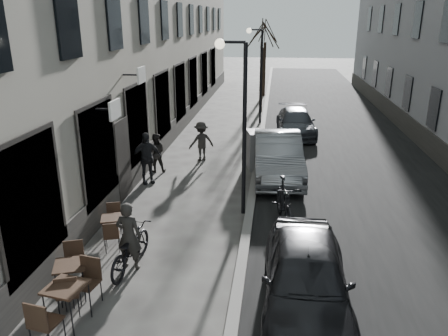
% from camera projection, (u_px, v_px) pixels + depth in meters
% --- Properties ---
extents(road, '(7.30, 60.00, 0.00)m').
position_uv_depth(road, '(334.00, 134.00, 22.20)').
color(road, black).
rests_on(road, ground).
extents(kerb, '(0.25, 60.00, 0.12)m').
position_uv_depth(kerb, '(262.00, 131.00, 22.60)').
color(kerb, slate).
rests_on(kerb, ground).
extents(streetlamp_near, '(0.90, 0.28, 5.09)m').
position_uv_depth(streetlamp_near, '(239.00, 110.00, 12.24)').
color(streetlamp_near, black).
rests_on(streetlamp_near, ground).
extents(streetlamp_far, '(0.90, 0.28, 5.09)m').
position_uv_depth(streetlamp_far, '(258.00, 65.00, 23.50)').
color(streetlamp_far, black).
rests_on(streetlamp_far, ground).
extents(tree_near, '(2.40, 2.40, 5.70)m').
position_uv_depth(tree_near, '(262.00, 34.00, 25.81)').
color(tree_near, black).
rests_on(tree_near, ground).
extents(tree_far, '(2.40, 2.40, 5.70)m').
position_uv_depth(tree_far, '(265.00, 31.00, 31.44)').
color(tree_far, black).
rests_on(tree_far, ground).
extents(bistro_set_a, '(0.81, 1.76, 1.01)m').
position_uv_depth(bistro_set_a, '(67.00, 301.00, 8.31)').
color(bistro_set_a, black).
rests_on(bistro_set_a, ground).
extents(bistro_set_b, '(0.93, 1.61, 0.92)m').
position_uv_depth(bistro_set_b, '(71.00, 277.00, 9.16)').
color(bistro_set_b, black).
rests_on(bistro_set_b, ground).
extents(bistro_set_c, '(0.78, 1.43, 0.82)m').
position_uv_depth(bistro_set_c, '(113.00, 226.00, 11.49)').
color(bistro_set_c, black).
rests_on(bistro_set_c, ground).
extents(utility_cabinet, '(0.76, 1.08, 1.47)m').
position_uv_depth(utility_cabinet, '(254.00, 150.00, 17.01)').
color(utility_cabinet, slate).
rests_on(utility_cabinet, ground).
extents(bicycle, '(0.91, 2.02, 1.03)m').
position_uv_depth(bicycle, '(130.00, 248.00, 10.20)').
color(bicycle, black).
rests_on(bicycle, ground).
extents(cyclist_rider, '(0.66, 0.47, 1.68)m').
position_uv_depth(cyclist_rider, '(129.00, 236.00, 10.09)').
color(cyclist_rider, '#272522').
rests_on(cyclist_rider, ground).
extents(pedestrian_near, '(0.83, 0.70, 1.50)m').
position_uv_depth(pedestrian_near, '(156.00, 153.00, 16.58)').
color(pedestrian_near, '#272422').
rests_on(pedestrian_near, ground).
extents(pedestrian_mid, '(1.21, 1.04, 1.63)m').
position_uv_depth(pedestrian_mid, '(201.00, 141.00, 17.88)').
color(pedestrian_mid, '#292724').
rests_on(pedestrian_mid, ground).
extents(pedestrian_far, '(1.17, 0.95, 1.86)m').
position_uv_depth(pedestrian_far, '(146.00, 158.00, 15.35)').
color(pedestrian_far, black).
rests_on(pedestrian_far, ground).
extents(car_near, '(1.76, 4.32, 1.47)m').
position_uv_depth(car_near, '(306.00, 277.00, 8.70)').
color(car_near, black).
rests_on(car_near, ground).
extents(car_mid, '(1.99, 4.93, 1.59)m').
position_uv_depth(car_mid, '(278.00, 156.00, 16.06)').
color(car_mid, gray).
rests_on(car_mid, ground).
extents(car_far, '(2.07, 4.48, 1.27)m').
position_uv_depth(car_far, '(296.00, 122.00, 21.86)').
color(car_far, '#3A3E45').
rests_on(car_far, ground).
extents(moped, '(0.98, 2.30, 1.34)m').
position_uv_depth(moped, '(284.00, 203.00, 12.30)').
color(moped, black).
rests_on(moped, ground).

